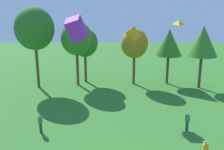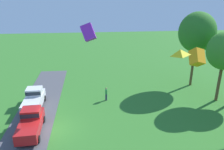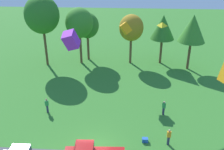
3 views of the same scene
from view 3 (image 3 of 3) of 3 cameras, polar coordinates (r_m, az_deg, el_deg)
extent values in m
plane|color=#337528|center=(24.80, -3.88, -15.91)|extent=(120.00, 120.00, 0.00)
cylinder|color=#2D334C|center=(25.53, 12.15, -13.79)|extent=(0.24, 0.24, 0.88)
cube|color=orange|center=(25.06, 12.31, -12.50)|extent=(0.36, 0.22, 0.60)
sphere|color=tan|center=(24.80, 12.40, -11.74)|extent=(0.22, 0.22, 0.22)
cylinder|color=#2D334C|center=(29.35, 11.12, -7.73)|extent=(0.24, 0.24, 0.88)
cube|color=#2D8E47|center=(28.95, 11.25, -6.52)|extent=(0.36, 0.22, 0.60)
sphere|color=tan|center=(28.73, 11.32, -5.81)|extent=(0.22, 0.22, 0.22)
cylinder|color=#2D334C|center=(30.07, -13.88, -7.14)|extent=(0.24, 0.24, 0.88)
cube|color=#2D8E47|center=(29.68, -14.03, -5.94)|extent=(0.36, 0.22, 0.60)
sphere|color=#9E7051|center=(29.46, -14.12, -5.25)|extent=(0.22, 0.22, 0.22)
cylinder|color=brown|center=(41.03, -14.22, 5.78)|extent=(0.36, 0.36, 5.54)
ellipsoid|color=#2D7023|center=(39.61, -15.03, 12.57)|extent=(4.98, 4.98, 5.48)
cylinder|color=brown|center=(40.91, -6.81, 5.63)|extent=(0.36, 0.36, 4.56)
ellipsoid|color=#387F28|center=(39.64, -7.13, 11.21)|extent=(4.11, 4.11, 4.52)
cylinder|color=brown|center=(42.27, -5.20, 5.98)|extent=(0.36, 0.36, 3.98)
ellipsoid|color=#2D7023|center=(41.16, -5.41, 10.69)|extent=(3.58, 3.58, 3.94)
cylinder|color=brown|center=(40.82, 4.06, 5.31)|extent=(0.36, 0.36, 4.03)
ellipsoid|color=olive|center=(39.66, 4.23, 10.23)|extent=(3.63, 3.63, 3.99)
cylinder|color=brown|center=(41.41, 10.59, 5.19)|extent=(0.36, 0.36, 3.98)
cone|color=#2D7023|center=(40.23, 11.03, 10.20)|extent=(3.58, 3.58, 3.58)
cylinder|color=brown|center=(40.24, 16.39, 4.14)|extent=(0.36, 0.36, 4.29)
cone|color=#387F28|center=(38.96, 17.15, 9.69)|extent=(3.86, 3.86, 3.86)
cube|color=blue|center=(25.61, 7.19, -13.86)|extent=(0.56, 0.40, 0.40)
cube|color=purple|center=(23.65, -8.92, 7.56)|extent=(1.50, 1.60, 2.00)
pyramid|color=yellow|center=(28.63, 10.89, 10.83)|extent=(1.00, 1.09, 0.51)
cube|color=orange|center=(31.89, 2.98, 10.12)|extent=(1.66, 1.28, 1.74)
camera|label=1|loc=(7.00, -21.86, -32.22)|focal=42.00mm
camera|label=2|loc=(27.48, 40.44, 11.63)|focal=35.00mm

